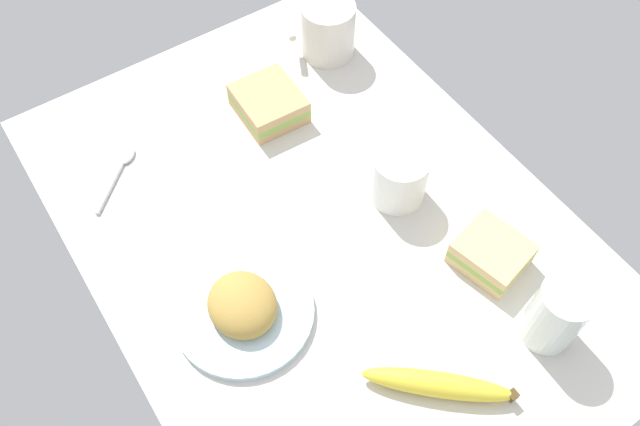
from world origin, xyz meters
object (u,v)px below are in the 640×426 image
plate_of_food (243,308)px  glass_of_milk (555,317)px  coffee_mug_black (328,29)px  banana (439,385)px  coffee_mug_milky (399,176)px  sandwich_main (269,104)px  sandwich_side (491,254)px  spoon (120,168)px

plate_of_food → glass_of_milk: bearing=-127.8°
coffee_mug_black → banana: 61.77cm
coffee_mug_black → glass_of_milk: size_ratio=1.06×
coffee_mug_black → banana: (-57.35, 22.70, -3.35)cm
banana → coffee_mug_black: bearing=-21.6°
plate_of_food → coffee_mug_milky: 29.12cm
sandwich_main → plate_of_food: bearing=143.0°
coffee_mug_black → sandwich_side: bearing=173.8°
coffee_mug_milky → glass_of_milk: 28.46cm
sandwich_side → spoon: size_ratio=1.02×
plate_of_food → spoon: bearing=6.6°
coffee_mug_milky → sandwich_main: size_ratio=0.91×
sandwich_side → banana: sandwich_side is taller
plate_of_food → coffee_mug_milky: size_ratio=1.87×
coffee_mug_black → plate_of_food: bearing=133.1°
coffee_mug_black → sandwich_main: 17.49cm
coffee_mug_black → glass_of_milk: glass_of_milk is taller
coffee_mug_milky → banana: 29.96cm
banana → coffee_mug_milky: bearing=-27.9°
sandwich_main → sandwich_side: 42.13cm
sandwich_main → spoon: (2.88, 25.09, -1.82)cm
glass_of_milk → spoon: bearing=32.1°
sandwich_main → spoon: sandwich_main is taller
coffee_mug_milky → sandwich_side: 16.85cm
banana → sandwich_main: bearing=-7.6°
plate_of_food → glass_of_milk: size_ratio=1.73×
plate_of_food → glass_of_milk: glass_of_milk is taller
sandwich_main → banana: 51.21cm
plate_of_food → sandwich_main: 35.65cm
coffee_mug_milky → banana: size_ratio=0.63×
coffee_mug_milky → sandwich_side: size_ratio=0.93×
plate_of_food → sandwich_side: bearing=-110.8°
coffee_mug_black → coffee_mug_milky: coffee_mug_black is taller
sandwich_side → plate_of_food: bearing=69.2°
plate_of_food → sandwich_side: size_ratio=1.74×
coffee_mug_milky → spoon: (27.29, 32.33, -4.06)cm
sandwich_side → banana: (-10.05, 17.57, -0.60)cm
coffee_mug_black → banana: size_ratio=0.72×
coffee_mug_black → glass_of_milk: (-59.34, 6.17, -0.19)cm
glass_of_milk → banana: size_ratio=0.68×
plate_of_food → sandwich_side: plate_of_food is taller
sandwich_side → banana: 20.25cm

